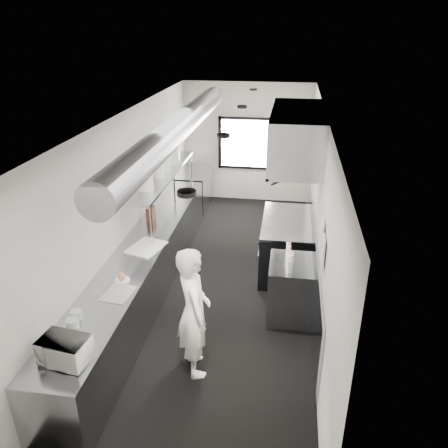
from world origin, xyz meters
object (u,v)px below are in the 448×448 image
(deli_tub_b, at_px, (73,323))
(plate_stack_b, at_px, (159,169))
(pass_shelf, at_px, (163,175))
(cutting_board, at_px, (146,247))
(far_work_table, at_px, (193,190))
(squeeze_bottle_b, at_px, (290,261))
(prep_counter, at_px, (144,271))
(squeeze_bottle_e, at_px, (288,249))
(deli_tub_a, at_px, (76,315))
(microwave, at_px, (65,350))
(squeeze_bottle_a, at_px, (288,267))
(plate_stack_d, at_px, (172,152))
(exhaust_hood, at_px, (296,136))
(bottle_station, at_px, (291,290))
(line_cook, at_px, (194,312))
(squeeze_bottle_c, at_px, (292,257))
(small_plate, at_px, (122,280))
(knife_block, at_px, (151,214))
(range, at_px, (285,245))
(plate_stack_a, at_px, (146,181))
(plate_stack_c, at_px, (164,161))
(squeeze_bottle_d, at_px, (289,252))

(deli_tub_b, relative_size, plate_stack_b, 0.50)
(pass_shelf, height_order, cutting_board, pass_shelf)
(far_work_table, distance_m, squeeze_bottle_b, 4.65)
(prep_counter, relative_size, squeeze_bottle_e, 30.66)
(prep_counter, distance_m, cutting_board, 0.47)
(deli_tub_a, xyz_separation_m, squeeze_bottle_e, (2.39, 1.92, 0.05))
(microwave, relative_size, squeeze_bottle_a, 2.58)
(plate_stack_d, bearing_deg, pass_shelf, -90.74)
(deli_tub_a, height_order, squeeze_bottle_e, squeeze_bottle_e)
(exhaust_hood, bearing_deg, bottle_station, -87.82)
(line_cook, relative_size, squeeze_bottle_a, 9.85)
(pass_shelf, relative_size, squeeze_bottle_c, 17.91)
(pass_shelf, height_order, deli_tub_b, pass_shelf)
(small_plate, xyz_separation_m, squeeze_bottle_b, (2.19, 0.69, 0.09))
(knife_block, relative_size, squeeze_bottle_c, 1.42)
(pass_shelf, bearing_deg, deli_tub_b, -91.51)
(knife_block, distance_m, squeeze_bottle_e, 2.53)
(exhaust_hood, bearing_deg, squeeze_bottle_b, -89.51)
(line_cook, relative_size, cutting_board, 2.93)
(range, bearing_deg, prep_counter, -151.26)
(knife_block, bearing_deg, exhaust_hood, 8.25)
(pass_shelf, relative_size, squeeze_bottle_e, 15.33)
(plate_stack_a, height_order, squeeze_bottle_b, plate_stack_a)
(plate_stack_d, distance_m, squeeze_bottle_c, 3.39)
(pass_shelf, distance_m, deli_tub_a, 3.42)
(deli_tub_a, bearing_deg, plate_stack_d, 88.13)
(small_plate, bearing_deg, squeeze_bottle_a, 14.31)
(knife_block, distance_m, plate_stack_b, 0.78)
(cutting_board, xyz_separation_m, squeeze_bottle_b, (2.17, -0.27, 0.09))
(bottle_station, xyz_separation_m, plate_stack_c, (-2.36, 1.84, 1.30))
(far_work_table, distance_m, plate_stack_d, 2.03)
(line_cook, bearing_deg, pass_shelf, -1.75)
(cutting_board, xyz_separation_m, plate_stack_d, (-0.12, 2.22, 0.87))
(deli_tub_a, bearing_deg, line_cook, 16.35)
(deli_tub_b, height_order, squeeze_bottle_d, squeeze_bottle_d)
(squeeze_bottle_c, bearing_deg, range, 93.94)
(bottle_station, distance_m, knife_block, 2.76)
(exhaust_hood, height_order, small_plate, exhaust_hood)
(line_cook, xyz_separation_m, squeeze_bottle_a, (1.10, 1.03, 0.13))
(plate_stack_b, bearing_deg, squeeze_bottle_a, -37.55)
(knife_block, relative_size, squeeze_bottle_d, 1.21)
(plate_stack_a, height_order, plate_stack_c, plate_stack_c)
(microwave, xyz_separation_m, plate_stack_d, (-0.08, 4.72, 0.74))
(small_plate, relative_size, plate_stack_a, 0.68)
(deli_tub_a, height_order, plate_stack_a, plate_stack_a)
(cutting_board, bearing_deg, microwave, -91.00)
(squeeze_bottle_b, height_order, squeeze_bottle_c, squeeze_bottle_b)
(plate_stack_a, relative_size, squeeze_bottle_e, 1.49)
(far_work_table, bearing_deg, line_cook, -77.65)
(bottle_station, distance_m, squeeze_bottle_b, 0.56)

